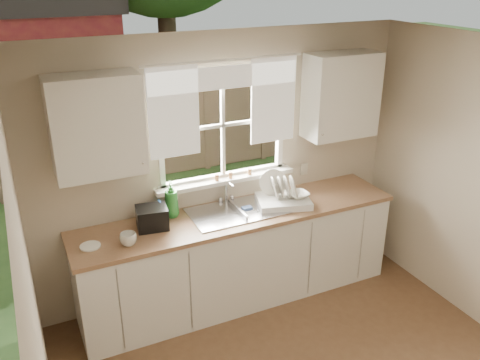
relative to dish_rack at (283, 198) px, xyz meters
name	(u,v)px	position (x,y,z in m)	size (l,w,h in m)	color
room_walls	(362,284)	(-0.46, -1.74, 0.26)	(3.62, 4.02, 2.50)	beige
ceiling	(377,72)	(-0.46, -1.67, 1.52)	(3.60, 4.00, 0.02)	silver
window	(224,143)	(-0.46, 0.33, 0.51)	(1.38, 0.16, 1.06)	white
curtains	(225,96)	(-0.46, 0.28, 0.96)	(1.50, 0.03, 0.81)	white
base_cabinets	(239,258)	(-0.46, 0.01, -0.54)	(3.00, 0.62, 0.87)	white
countertop	(239,215)	(-0.46, 0.01, -0.09)	(3.04, 0.65, 0.04)	#936A49
upper_cabinet_left	(96,126)	(-1.61, 0.15, 0.87)	(0.70, 0.33, 0.80)	white
upper_cabinet_right	(341,95)	(0.69, 0.15, 0.87)	(0.70, 0.33, 0.80)	white
wall_outlet	(304,169)	(0.42, 0.31, 0.10)	(0.08, 0.01, 0.12)	beige
sill_jars	(233,175)	(-0.40, 0.27, 0.20)	(0.38, 0.04, 0.06)	brown
sink	(237,219)	(-0.46, 0.04, -0.14)	(0.88, 0.52, 0.40)	#B7B7BC
dish_rack	(283,198)	(0.00, 0.00, 0.00)	(0.57, 0.49, 0.31)	white
bowl	(298,195)	(0.14, -0.05, 0.02)	(0.19, 0.19, 0.05)	silver
soap_bottle_a	(171,199)	(-1.02, 0.21, 0.10)	(0.13, 0.13, 0.34)	green
soap_bottle_b	(160,210)	(-1.15, 0.18, 0.03)	(0.09, 0.09, 0.20)	#3879D2
soap_bottle_c	(159,213)	(-1.16, 0.17, 0.01)	(0.12, 0.12, 0.16)	beige
saucer	(90,246)	(-1.79, -0.02, -0.06)	(0.17, 0.17, 0.01)	white
cup	(128,239)	(-1.50, -0.13, -0.01)	(0.14, 0.14, 0.11)	beige
black_appliance	(152,218)	(-1.24, 0.08, 0.03)	(0.26, 0.23, 0.19)	black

